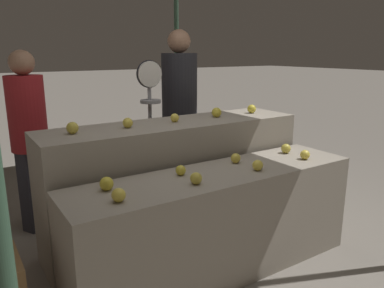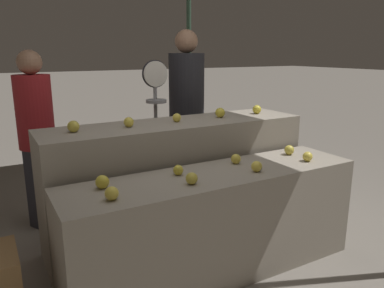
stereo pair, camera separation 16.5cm
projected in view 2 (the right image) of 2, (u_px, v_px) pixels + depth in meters
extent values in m
plane|color=gray|center=(215.00, 271.00, 2.82)|extent=(60.00, 60.00, 0.00)
cylinder|color=#33513D|center=(189.00, 72.00, 5.76)|extent=(0.07, 0.07, 2.59)
cube|color=gray|center=(216.00, 224.00, 2.72)|extent=(2.21, 0.55, 0.77)
cube|color=gray|center=(178.00, 182.00, 3.20)|extent=(2.21, 0.55, 1.04)
sphere|color=yellow|center=(112.00, 193.00, 2.14)|extent=(0.08, 0.08, 0.08)
sphere|color=gold|center=(192.00, 178.00, 2.40)|extent=(0.08, 0.08, 0.08)
sphere|color=yellow|center=(257.00, 166.00, 2.65)|extent=(0.08, 0.08, 0.08)
sphere|color=yellow|center=(308.00, 157.00, 2.90)|extent=(0.08, 0.08, 0.08)
sphere|color=gold|center=(102.00, 182.00, 2.33)|extent=(0.09, 0.09, 0.09)
sphere|color=gold|center=(178.00, 170.00, 2.58)|extent=(0.07, 0.07, 0.07)
sphere|color=yellow|center=(236.00, 159.00, 2.84)|extent=(0.08, 0.08, 0.08)
sphere|color=gold|center=(289.00, 150.00, 3.09)|extent=(0.08, 0.08, 0.08)
sphere|color=gold|center=(73.00, 126.00, 2.68)|extent=(0.08, 0.08, 0.08)
sphere|color=yellow|center=(129.00, 122.00, 2.86)|extent=(0.08, 0.08, 0.08)
sphere|color=yellow|center=(177.00, 118.00, 3.07)|extent=(0.07, 0.07, 0.07)
sphere|color=gold|center=(220.00, 113.00, 3.28)|extent=(0.09, 0.09, 0.09)
sphere|color=gold|center=(257.00, 109.00, 3.47)|extent=(0.08, 0.08, 0.08)
cylinder|color=#99999E|center=(156.00, 143.00, 3.77)|extent=(0.04, 0.04, 1.42)
cylinder|color=black|center=(155.00, 74.00, 3.60)|extent=(0.26, 0.01, 0.26)
cylinder|color=silver|center=(156.00, 74.00, 3.59)|extent=(0.24, 0.02, 0.24)
cylinder|color=#99999E|center=(156.00, 94.00, 3.63)|extent=(0.01, 0.01, 0.14)
cylinder|color=#99999E|center=(156.00, 101.00, 3.65)|extent=(0.20, 0.20, 0.03)
cube|color=#2D2D38|center=(187.00, 160.00, 4.19)|extent=(0.29, 0.18, 0.85)
cylinder|color=#232328|center=(187.00, 89.00, 4.00)|extent=(0.39, 0.39, 0.74)
sphere|color=#936B51|center=(186.00, 41.00, 3.88)|extent=(0.24, 0.24, 0.24)
cube|color=#2D2D38|center=(42.00, 186.00, 3.50)|extent=(0.28, 0.24, 0.75)
cylinder|color=maroon|center=(34.00, 112.00, 3.33)|extent=(0.43, 0.43, 0.66)
sphere|color=#936B51|center=(29.00, 62.00, 3.23)|extent=(0.21, 0.21, 0.21)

